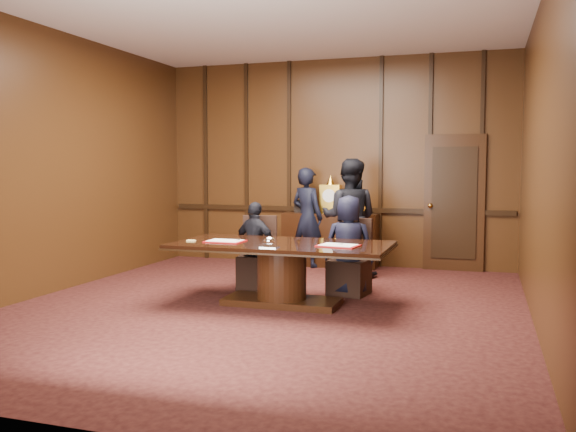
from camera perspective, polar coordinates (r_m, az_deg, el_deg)
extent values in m
plane|color=black|center=(7.32, -2.29, -8.64)|extent=(7.00, 7.00, 0.00)
plane|color=silver|center=(7.36, -2.39, 18.96)|extent=(7.00, 7.00, 0.00)
cube|color=black|center=(10.48, 4.33, 5.00)|extent=(6.00, 0.04, 3.50)
cube|color=black|center=(4.03, -19.94, 5.36)|extent=(6.00, 0.04, 3.50)
cube|color=black|center=(8.64, -21.42, 4.78)|extent=(0.04, 7.00, 3.50)
cube|color=black|center=(6.71, 22.57, 4.88)|extent=(0.04, 7.00, 3.50)
cube|color=black|center=(10.48, 4.27, 0.62)|extent=(5.90, 0.05, 0.08)
cube|color=black|center=(10.17, 15.28, 1.20)|extent=(0.95, 0.06, 2.20)
sphere|color=gold|center=(10.13, 13.16, 0.94)|extent=(0.08, 0.08, 0.08)
cube|color=black|center=(10.32, 3.98, -2.23)|extent=(1.60, 0.45, 0.90)
cube|color=black|center=(10.57, 0.27, -4.35)|extent=(0.12, 0.40, 0.06)
cube|color=black|center=(10.23, 7.78, -4.69)|extent=(0.12, 0.40, 0.06)
cube|color=gold|center=(10.26, 4.00, 1.60)|extent=(0.34, 0.18, 0.48)
cylinder|color=white|center=(10.16, 3.86, 1.91)|extent=(0.22, 0.03, 0.22)
cone|color=gold|center=(10.25, 4.01, 3.39)|extent=(0.14, 0.14, 0.16)
cube|color=black|center=(10.43, 1.09, 0.95)|extent=(0.18, 0.04, 0.22)
cube|color=orange|center=(10.18, 6.75, 0.54)|extent=(0.22, 0.12, 0.12)
cube|color=black|center=(7.50, -0.58, -7.99)|extent=(1.40, 0.60, 0.08)
cylinder|color=black|center=(7.43, -0.58, -5.36)|extent=(0.60, 0.60, 0.62)
cube|color=black|center=(7.39, -0.58, -2.91)|extent=(2.62, 1.32, 0.02)
cube|color=black|center=(7.38, -0.58, -2.76)|extent=(2.60, 1.30, 0.06)
cube|color=#A40F11|center=(7.53, -5.90, -2.37)|extent=(0.46, 0.34, 0.01)
cube|color=white|center=(7.53, -5.90, -2.30)|extent=(0.40, 0.29, 0.01)
cube|color=#A40F11|center=(7.09, 4.73, -2.78)|extent=(0.50, 0.39, 0.01)
cube|color=white|center=(7.09, 4.73, -2.71)|extent=(0.44, 0.33, 0.01)
cube|color=white|center=(6.96, -1.76, -2.92)|extent=(0.20, 0.14, 0.01)
ellipsoid|color=white|center=(6.95, -1.76, -2.44)|extent=(0.13, 0.13, 0.10)
cube|color=#FFDD7C|center=(7.63, -9.06, -2.29)|extent=(0.10, 0.07, 0.01)
cube|color=black|center=(8.47, -2.93, -5.23)|extent=(0.54, 0.54, 0.46)
cube|color=black|center=(8.60, -2.63, -1.78)|extent=(0.48, 0.12, 0.55)
cylinder|color=black|center=(8.38, -4.70, -6.15)|extent=(0.04, 0.04, 0.23)
cylinder|color=black|center=(8.60, -1.20, -5.85)|extent=(0.04, 0.04, 0.23)
cube|color=black|center=(8.10, 5.74, -5.70)|extent=(0.54, 0.54, 0.46)
cube|color=black|center=(8.22, 6.28, -2.10)|extent=(0.48, 0.13, 0.55)
cylinder|color=black|center=(7.98, 4.01, -6.69)|extent=(0.04, 0.04, 0.23)
cylinder|color=black|center=(8.28, 7.39, -6.30)|extent=(0.04, 0.04, 0.23)
imported|color=black|center=(8.36, -3.06, -2.78)|extent=(0.76, 0.49, 1.20)
imported|color=black|center=(7.99, 5.68, -2.75)|extent=(0.68, 0.48, 1.31)
imported|color=black|center=(10.22, 1.80, -0.12)|extent=(0.72, 0.61, 1.67)
imported|color=black|center=(9.33, 5.77, -0.17)|extent=(0.89, 0.69, 1.80)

